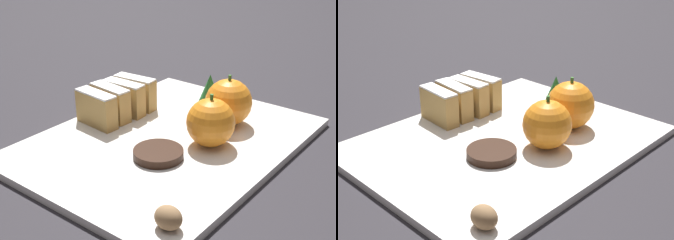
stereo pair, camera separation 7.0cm
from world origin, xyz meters
TOP-DOWN VIEW (x-y plane):
  - ground_plane at (0.00, 0.00)m, footprint 6.00×6.00m
  - serving_platter at (0.00, 0.00)m, footprint 0.34×0.44m
  - stollen_slice_front at (-0.12, -0.03)m, footprint 0.08×0.03m
  - stollen_slice_second at (-0.12, -0.00)m, footprint 0.08×0.03m
  - stollen_slice_third at (-0.12, 0.03)m, footprint 0.08×0.03m
  - stollen_slice_fourth at (-0.12, 0.06)m, footprint 0.08×0.03m
  - orange_near at (0.06, 0.02)m, footprint 0.07×0.07m
  - orange_far at (0.04, 0.10)m, footprint 0.08×0.08m
  - walnut at (0.14, -0.17)m, footprint 0.03×0.03m
  - chocolate_cookie at (0.03, -0.06)m, footprint 0.07×0.07m
  - evergreen_sprig at (-0.01, 0.14)m, footprint 0.05×0.05m

SIDE VIEW (x-z plane):
  - ground_plane at x=0.00m, z-range 0.00..0.00m
  - serving_platter at x=0.00m, z-range 0.00..0.01m
  - chocolate_cookie at x=0.03m, z-range 0.01..0.02m
  - walnut at x=0.14m, z-range 0.01..0.04m
  - stollen_slice_front at x=-0.12m, z-range 0.01..0.07m
  - stollen_slice_second at x=-0.12m, z-range 0.01..0.07m
  - stollen_slice_third at x=-0.12m, z-range 0.01..0.07m
  - stollen_slice_fourth at x=-0.12m, z-range 0.01..0.07m
  - evergreen_sprig at x=-0.01m, z-range 0.01..0.07m
  - orange_near at x=0.06m, z-range 0.01..0.09m
  - orange_far at x=0.04m, z-range 0.01..0.09m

